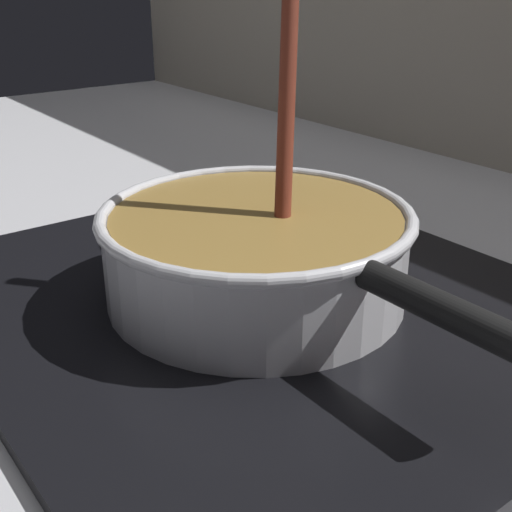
{
  "coord_description": "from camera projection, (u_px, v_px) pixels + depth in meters",
  "views": [
    {
      "loc": [
        0.39,
        -0.08,
        0.28
      ],
      "look_at": [
        -0.03,
        0.23,
        0.05
      ],
      "focal_mm": 46.72,
      "sensor_mm": 36.0,
      "label": 1
    }
  ],
  "objects": [
    {
      "name": "ground",
      "position": [
        9.0,
        450.0,
        0.45
      ],
      "size": [
        2.4,
        1.6,
        0.04
      ],
      "primitive_type": "cube",
      "color": "#B7B7BC"
    },
    {
      "name": "hob_plate",
      "position": [
        256.0,
        301.0,
        0.59
      ],
      "size": [
        0.56,
        0.48,
        0.01
      ],
      "primitive_type": "cube",
      "color": "black",
      "rests_on": "ground"
    },
    {
      "name": "burner_ring",
      "position": [
        256.0,
        291.0,
        0.59
      ],
      "size": [
        0.16,
        0.16,
        0.01
      ],
      "primitive_type": "torus",
      "color": "#592D0C",
      "rests_on": "hob_plate"
    },
    {
      "name": "spare_burner",
      "position": [
        163.0,
        236.0,
        0.71
      ],
      "size": [
        0.12,
        0.12,
        0.01
      ],
      "primitive_type": "cylinder",
      "color": "#262628",
      "rests_on": "hob_plate"
    },
    {
      "name": "cooking_pan",
      "position": [
        257.0,
        250.0,
        0.57
      ],
      "size": [
        0.39,
        0.27,
        0.31
      ],
      "color": "silver",
      "rests_on": "hob_plate"
    }
  ]
}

